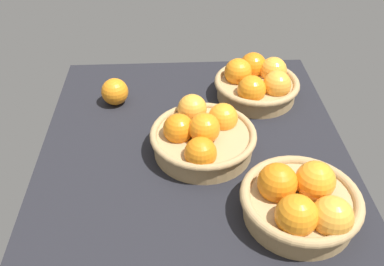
# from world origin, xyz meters

# --- Properties ---
(market_tray) EXTENTS (0.84, 0.72, 0.03)m
(market_tray) POSITION_xyz_m (0.00, 0.00, 0.01)
(market_tray) COLOR black
(market_tray) RESTS_ON ground
(basket_center) EXTENTS (0.24, 0.24, 0.11)m
(basket_center) POSITION_xyz_m (0.01, 0.02, 0.07)
(basket_center) COLOR tan
(basket_center) RESTS_ON market_tray
(basket_far_right) EXTENTS (0.24, 0.24, 0.12)m
(basket_far_right) POSITION_xyz_m (0.22, 0.19, 0.08)
(basket_far_right) COLOR tan
(basket_far_right) RESTS_ON market_tray
(basket_far_left) EXTENTS (0.23, 0.23, 0.10)m
(basket_far_left) POSITION_xyz_m (-0.22, 0.18, 0.07)
(basket_far_left) COLOR tan
(basket_far_left) RESTS_ON market_tray
(loose_orange_front_gap) EXTENTS (0.07, 0.07, 0.07)m
(loose_orange_front_gap) POSITION_xyz_m (-0.20, -0.20, 0.07)
(loose_orange_front_gap) COLOR orange
(loose_orange_front_gap) RESTS_ON market_tray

